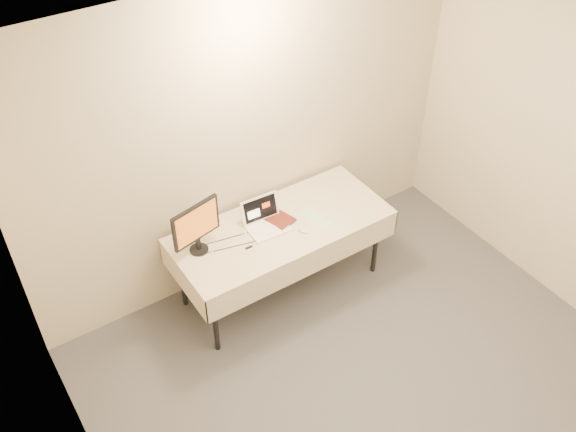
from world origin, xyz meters
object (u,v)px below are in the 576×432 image
monitor (196,225)px  table (281,231)px  laptop (265,220)px  book (271,214)px

monitor → table: bearing=-21.4°
laptop → monitor: 0.64m
monitor → laptop: bearing=-16.2°
table → book: bearing=151.4°
laptop → monitor: size_ratio=0.77×
table → monitor: bearing=171.2°
table → monitor: 0.79m
table → book: size_ratio=7.37×
laptop → monitor: monitor is taller
table → laptop: laptop is taller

